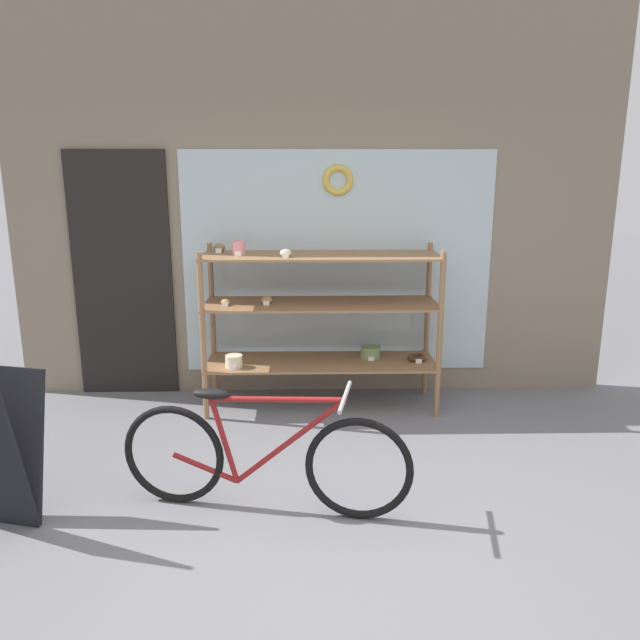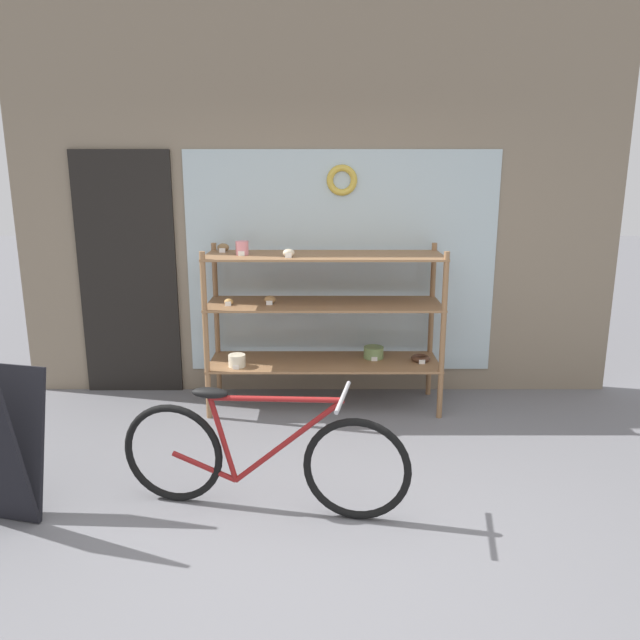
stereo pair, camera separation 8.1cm
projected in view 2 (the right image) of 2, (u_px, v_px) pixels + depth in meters
The scene contains 4 objects.
ground_plane at pixel (316, 548), 3.31m from camera, with size 30.00×30.00×0.00m, color slate.
storefront_facade at pixel (311, 202), 5.27m from camera, with size 5.15×0.13×3.45m.
display_case at pixel (321, 313), 5.07m from camera, with size 1.89×0.57×1.39m.
bicycle at pixel (260, 457), 3.60m from camera, with size 1.70×0.49×0.75m.
Camera 2 is at (0.02, -2.92, 1.97)m, focal length 35.00 mm.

